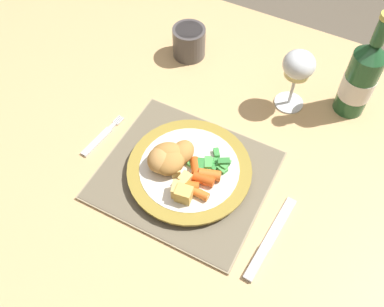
# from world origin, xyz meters

# --- Properties ---
(ground_plane) EXTENTS (6.00, 6.00, 0.00)m
(ground_plane) POSITION_xyz_m (0.00, 0.00, 0.00)
(ground_plane) COLOR brown
(dining_table) EXTENTS (1.39, 0.93, 0.74)m
(dining_table) POSITION_xyz_m (0.00, 0.00, 0.66)
(dining_table) COLOR tan
(dining_table) RESTS_ON ground
(placemat) EXTENTS (0.32, 0.29, 0.01)m
(placemat) POSITION_xyz_m (0.03, -0.09, 0.74)
(placemat) COLOR gray
(placemat) RESTS_ON dining_table
(dinner_plate) EXTENTS (0.24, 0.24, 0.02)m
(dinner_plate) POSITION_xyz_m (0.04, -0.08, 0.76)
(dinner_plate) COLOR white
(dinner_plate) RESTS_ON placemat
(breaded_croquettes) EXTENTS (0.09, 0.10, 0.04)m
(breaded_croquettes) POSITION_xyz_m (-0.00, -0.09, 0.79)
(breaded_croquettes) COLOR #B77F3D
(breaded_croquettes) RESTS_ON dinner_plate
(green_beans_pile) EXTENTS (0.08, 0.07, 0.02)m
(green_beans_pile) POSITION_xyz_m (0.07, -0.06, 0.77)
(green_beans_pile) COLOR #4CA84C
(green_beans_pile) RESTS_ON dinner_plate
(glazed_carrots) EXTENTS (0.07, 0.08, 0.02)m
(glazed_carrots) POSITION_xyz_m (0.07, -0.10, 0.78)
(glazed_carrots) COLOR #CC5119
(glazed_carrots) RESTS_ON dinner_plate
(fork) EXTENTS (0.03, 0.12, 0.01)m
(fork) POSITION_xyz_m (-0.17, -0.09, 0.74)
(fork) COLOR silver
(fork) RESTS_ON dining_table
(table_knife) EXTENTS (0.03, 0.19, 0.01)m
(table_knife) POSITION_xyz_m (0.23, -0.15, 0.74)
(table_knife) COLOR silver
(table_knife) RESTS_ON dining_table
(wine_glass) EXTENTS (0.07, 0.07, 0.15)m
(wine_glass) POSITION_xyz_m (0.15, 0.19, 0.85)
(wine_glass) COLOR silver
(wine_glass) RESTS_ON dining_table
(bottle) EXTENTS (0.07, 0.07, 0.25)m
(bottle) POSITION_xyz_m (0.27, 0.24, 0.83)
(bottle) COLOR #23562D
(bottle) RESTS_ON dining_table
(roast_potatoes) EXTENTS (0.07, 0.07, 0.03)m
(roast_potatoes) POSITION_xyz_m (0.05, -0.13, 0.78)
(roast_potatoes) COLOR #E5BC66
(roast_potatoes) RESTS_ON dinner_plate
(drinking_cup) EXTENTS (0.08, 0.08, 0.08)m
(drinking_cup) POSITION_xyz_m (-0.13, 0.23, 0.78)
(drinking_cup) COLOR #4C4747
(drinking_cup) RESTS_ON dining_table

